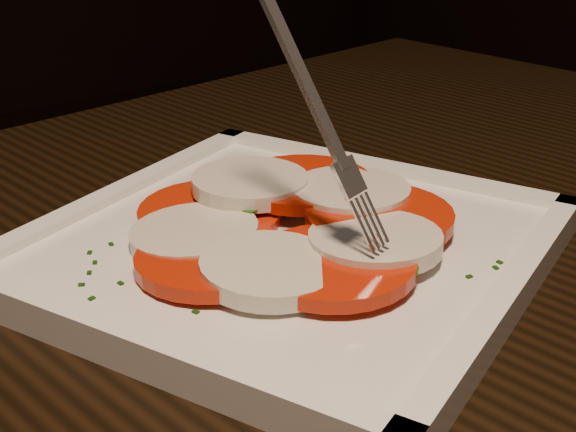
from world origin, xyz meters
name	(u,v)px	position (x,y,z in m)	size (l,w,h in m)	color
plate	(288,250)	(-0.08, 0.10, 0.76)	(0.28, 0.28, 0.01)	white
caprese_salad	(288,224)	(-0.08, 0.10, 0.77)	(0.24, 0.23, 0.02)	red
fork	(296,99)	(-0.08, 0.09, 0.86)	(0.04, 0.09, 0.14)	white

